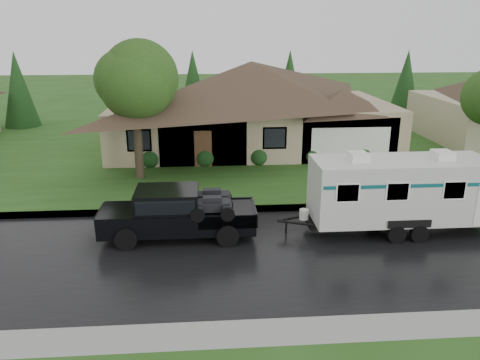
# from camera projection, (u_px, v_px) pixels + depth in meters

# --- Properties ---
(ground) EXTENTS (140.00, 140.00, 0.00)m
(ground) POSITION_uv_depth(u_px,v_px,m) (235.00, 232.00, 18.75)
(ground) COLOR #274A17
(ground) RESTS_ON ground
(road) EXTENTS (140.00, 8.00, 0.01)m
(road) POSITION_uv_depth(u_px,v_px,m) (238.00, 254.00, 16.85)
(road) COLOR black
(road) RESTS_ON ground
(curb) EXTENTS (140.00, 0.50, 0.15)m
(curb) POSITION_uv_depth(u_px,v_px,m) (231.00, 209.00, 20.86)
(curb) COLOR gray
(curb) RESTS_ON ground
(lawn) EXTENTS (140.00, 26.00, 0.15)m
(lawn) POSITION_uv_depth(u_px,v_px,m) (221.00, 143.00, 32.96)
(lawn) COLOR #274A17
(lawn) RESTS_ON ground
(house_main) EXTENTS (19.44, 10.80, 6.90)m
(house_main) POSITION_uv_depth(u_px,v_px,m) (256.00, 95.00, 30.94)
(house_main) COLOR tan
(house_main) RESTS_ON lawn
(tree_left_green) EXTENTS (4.25, 4.25, 7.03)m
(tree_left_green) POSITION_uv_depth(u_px,v_px,m) (134.00, 85.00, 23.65)
(tree_left_green) COLOR #382B1E
(tree_left_green) RESTS_ON lawn
(shrub_row) EXTENTS (13.60, 1.00, 1.00)m
(shrub_row) POSITION_uv_depth(u_px,v_px,m) (258.00, 156.00, 27.52)
(shrub_row) COLOR #143814
(shrub_row) RESTS_ON lawn
(pickup_truck) EXTENTS (5.89, 2.24, 1.96)m
(pickup_truck) POSITION_uv_depth(u_px,v_px,m) (175.00, 212.00, 17.97)
(pickup_truck) COLOR black
(pickup_truck) RESTS_ON ground
(travel_trailer) EXTENTS (7.26, 2.55, 3.26)m
(travel_trailer) POSITION_uv_depth(u_px,v_px,m) (399.00, 189.00, 18.39)
(travel_trailer) COLOR silver
(travel_trailer) RESTS_ON ground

